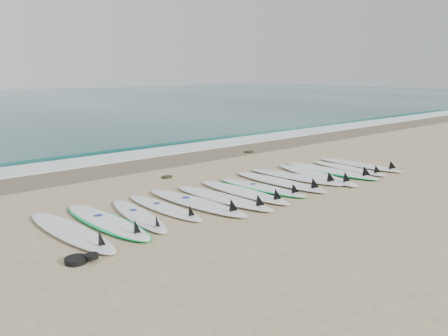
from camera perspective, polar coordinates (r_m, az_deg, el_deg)
ground at (r=10.17m, az=3.43°, el=-2.95°), size 120.00×120.00×0.00m
wet_sand_band at (r=13.37m, az=-8.65°, el=0.75°), size 120.00×1.80×0.01m
foam_band at (r=14.56m, az=-11.51°, el=1.67°), size 120.00×1.40×0.04m
wave_crest at (r=15.88m, az=-14.09°, el=2.55°), size 120.00×1.00×0.10m
surfboard_0 at (r=7.89m, az=-19.24°, el=-7.86°), size 0.88×2.82×0.35m
surfboard_1 at (r=8.25m, az=-15.03°, el=-6.74°), size 0.89×2.77×0.35m
surfboard_2 at (r=8.44m, az=-11.01°, el=-6.11°), size 0.73×2.38×0.30m
surfboard_3 at (r=8.82m, az=-7.66°, el=-5.16°), size 0.66×2.36×0.30m
surfboard_4 at (r=9.05m, az=-3.47°, el=-4.51°), size 0.97×2.89×0.36m
surfboard_5 at (r=9.35m, az=0.09°, el=-3.94°), size 0.94×2.80×0.35m
surfboard_6 at (r=9.81m, az=2.73°, el=-3.15°), size 0.76×2.74×0.35m
surfboard_7 at (r=10.27m, az=5.07°, el=-2.54°), size 0.97×2.54×0.31m
surfboard_8 at (r=10.78m, az=7.50°, el=-1.79°), size 0.79×2.83×0.36m
surfboard_9 at (r=11.36m, az=9.49°, el=-1.12°), size 1.03×2.78×0.35m
surfboard_10 at (r=11.65m, az=12.09°, el=-0.86°), size 1.02×2.95×0.37m
surfboard_11 at (r=12.24m, az=13.76°, el=-0.34°), size 0.95×2.95×0.37m
surfboard_12 at (r=12.68m, az=16.15°, el=-0.05°), size 0.55×2.43×0.31m
surfboard_13 at (r=13.23m, az=17.54°, el=0.41°), size 0.73×2.67×0.34m
seaweed_near at (r=11.42m, az=-7.48°, el=-1.13°), size 0.32×0.25×0.06m
seaweed_far at (r=14.80m, az=3.28°, el=2.14°), size 0.36×0.28×0.07m
leash_coil at (r=6.80m, az=-18.36°, el=-11.24°), size 0.46×0.36×0.11m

